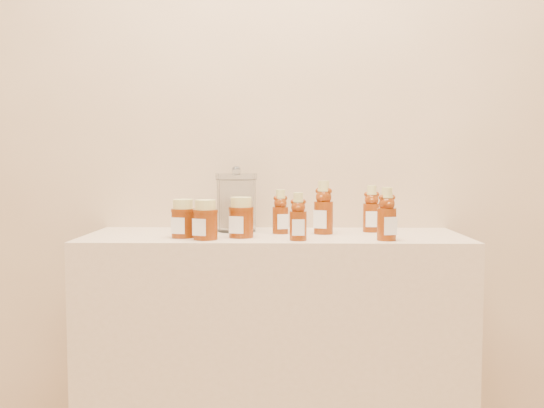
# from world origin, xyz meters

# --- Properties ---
(wall_back) EXTENTS (3.50, 0.02, 2.70)m
(wall_back) POSITION_xyz_m (0.00, 1.75, 1.35)
(wall_back) COLOR tan
(wall_back) RESTS_ON ground
(display_table) EXTENTS (1.20, 0.40, 0.90)m
(display_table) POSITION_xyz_m (0.00, 1.55, 0.45)
(display_table) COLOR beige
(display_table) RESTS_ON ground
(bear_bottle_back_left) EXTENTS (0.07, 0.07, 0.16)m
(bear_bottle_back_left) POSITION_xyz_m (0.02, 1.58, 0.98)
(bear_bottle_back_left) COLOR #612207
(bear_bottle_back_left) RESTS_ON display_table
(bear_bottle_back_mid) EXTENTS (0.09, 0.09, 0.19)m
(bear_bottle_back_mid) POSITION_xyz_m (0.16, 1.57, 1.00)
(bear_bottle_back_mid) COLOR #612207
(bear_bottle_back_mid) RESTS_ON display_table
(bear_bottle_back_right) EXTENTS (0.07, 0.07, 0.17)m
(bear_bottle_back_right) POSITION_xyz_m (0.32, 1.63, 0.99)
(bear_bottle_back_right) COLOR #612207
(bear_bottle_back_right) RESTS_ON display_table
(bear_bottle_front_left) EXTENTS (0.05, 0.05, 0.16)m
(bear_bottle_front_left) POSITION_xyz_m (0.07, 1.42, 0.98)
(bear_bottle_front_left) COLOR #612207
(bear_bottle_front_left) RESTS_ON display_table
(bear_bottle_front_right) EXTENTS (0.07, 0.07, 0.18)m
(bear_bottle_front_right) POSITION_xyz_m (0.33, 1.42, 0.99)
(bear_bottle_front_right) COLOR #612207
(bear_bottle_front_right) RESTS_ON display_table
(honey_jar_left) EXTENTS (0.09, 0.09, 0.12)m
(honey_jar_left) POSITION_xyz_m (-0.28, 1.47, 0.96)
(honey_jar_left) COLOR #612207
(honey_jar_left) RESTS_ON display_table
(honey_jar_back) EXTENTS (0.10, 0.10, 0.12)m
(honey_jar_back) POSITION_xyz_m (-0.10, 1.48, 0.96)
(honey_jar_back) COLOR #612207
(honey_jar_back) RESTS_ON display_table
(honey_jar_front) EXTENTS (0.10, 0.10, 0.12)m
(honey_jar_front) POSITION_xyz_m (-0.20, 1.43, 0.96)
(honey_jar_front) COLOR #612207
(honey_jar_front) RESTS_ON display_table
(glass_canister) EXTENTS (0.16, 0.16, 0.21)m
(glass_canister) POSITION_xyz_m (-0.13, 1.64, 1.01)
(glass_canister) COLOR white
(glass_canister) RESTS_ON display_table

